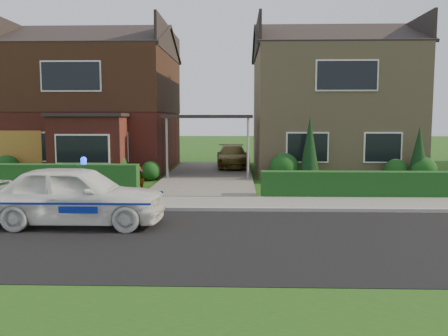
{
  "coord_description": "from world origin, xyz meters",
  "views": [
    {
      "loc": [
        1.3,
        -10.14,
        2.64
      ],
      "look_at": [
        0.88,
        3.5,
        1.19
      ],
      "focal_mm": 38.0,
      "sensor_mm": 36.0,
      "label": 1
    }
  ],
  "objects": [
    {
      "name": "ground",
      "position": [
        0.0,
        0.0,
        0.0
      ],
      "size": [
        120.0,
        120.0,
        0.0
      ],
      "primitive_type": "plane",
      "color": "#184312",
      "rests_on": "ground"
    },
    {
      "name": "road",
      "position": [
        0.0,
        0.0,
        0.0
      ],
      "size": [
        60.0,
        6.0,
        0.02
      ],
      "primitive_type": "cube",
      "color": "black",
      "rests_on": "ground"
    },
    {
      "name": "kerb",
      "position": [
        0.0,
        3.05,
        0.06
      ],
      "size": [
        60.0,
        0.16,
        0.12
      ],
      "primitive_type": "cube",
      "color": "#9E9993",
      "rests_on": "ground"
    },
    {
      "name": "sidewalk",
      "position": [
        0.0,
        4.1,
        0.05
      ],
      "size": [
        60.0,
        2.0,
        0.1
      ],
      "primitive_type": "cube",
      "color": "slate",
      "rests_on": "ground"
    },
    {
      "name": "driveway",
      "position": [
        0.0,
        11.0,
        0.06
      ],
      "size": [
        3.8,
        12.0,
        0.12
      ],
      "primitive_type": "cube",
      "color": "#666059",
      "rests_on": "ground"
    },
    {
      "name": "house_left",
      "position": [
        -5.78,
        13.9,
        3.81
      ],
      "size": [
        7.5,
        9.53,
        7.25
      ],
      "color": "maroon",
      "rests_on": "ground"
    },
    {
      "name": "house_right",
      "position": [
        5.8,
        13.99,
        3.66
      ],
      "size": [
        7.5,
        8.06,
        7.25
      ],
      "color": "tan",
      "rests_on": "ground"
    },
    {
      "name": "carport_link",
      "position": [
        0.0,
        10.95,
        2.66
      ],
      "size": [
        3.8,
        3.0,
        2.77
      ],
      "color": "black",
      "rests_on": "ground"
    },
    {
      "name": "garage_door",
      "position": [
        -8.25,
        9.96,
        1.05
      ],
      "size": [
        2.2,
        0.1,
        2.1
      ],
      "primitive_type": "cube",
      "color": "#966120",
      "rests_on": "ground"
    },
    {
      "name": "dwarf_wall",
      "position": [
        -5.8,
        5.3,
        0.18
      ],
      "size": [
        7.7,
        0.25,
        0.36
      ],
      "primitive_type": "cube",
      "color": "maroon",
      "rests_on": "ground"
    },
    {
      "name": "hedge_left",
      "position": [
        -5.8,
        5.45,
        0.0
      ],
      "size": [
        7.5,
        0.55,
        0.9
      ],
      "primitive_type": "cube",
      "color": "#133C17",
      "rests_on": "ground"
    },
    {
      "name": "hedge_right",
      "position": [
        5.8,
        5.35,
        0.0
      ],
      "size": [
        7.5,
        0.55,
        0.8
      ],
      "primitive_type": "cube",
      "color": "#133C17",
      "rests_on": "ground"
    },
    {
      "name": "shrub_left_far",
      "position": [
        -8.5,
        9.5,
        0.54
      ],
      "size": [
        1.08,
        1.08,
        1.08
      ],
      "primitive_type": "sphere",
      "color": "#133C17",
      "rests_on": "ground"
    },
    {
      "name": "shrub_left_mid",
      "position": [
        -4.0,
        9.3,
        0.66
      ],
      "size": [
        1.32,
        1.32,
        1.32
      ],
      "primitive_type": "sphere",
      "color": "#133C17",
      "rests_on": "ground"
    },
    {
      "name": "shrub_left_near",
      "position": [
        -2.4,
        9.6,
        0.42
      ],
      "size": [
        0.84,
        0.84,
        0.84
      ],
      "primitive_type": "sphere",
      "color": "#133C17",
      "rests_on": "ground"
    },
    {
      "name": "shrub_right_near",
      "position": [
        3.2,
        9.4,
        0.6
      ],
      "size": [
        1.2,
        1.2,
        1.2
      ],
      "primitive_type": "sphere",
      "color": "#133C17",
      "rests_on": "ground"
    },
    {
      "name": "shrub_right_mid",
      "position": [
        7.8,
        9.5,
        0.48
      ],
      "size": [
        0.96,
        0.96,
        0.96
      ],
      "primitive_type": "sphere",
      "color": "#133C17",
      "rests_on": "ground"
    },
    {
      "name": "shrub_right_far",
      "position": [
        8.8,
        9.2,
        0.54
      ],
      "size": [
        1.08,
        1.08,
        1.08
      ],
      "primitive_type": "sphere",
      "color": "#133C17",
      "rests_on": "ground"
    },
    {
      "name": "conifer_a",
      "position": [
        4.2,
        9.2,
        1.3
      ],
      "size": [
        0.9,
        0.9,
        2.6
      ],
      "primitive_type": "cone",
      "color": "black",
      "rests_on": "ground"
    },
    {
      "name": "conifer_b",
      "position": [
        8.6,
        9.2,
        1.1
      ],
      "size": [
        0.9,
        0.9,
        2.2
      ],
      "primitive_type": "cone",
      "color": "black",
      "rests_on": "ground"
    },
    {
      "name": "police_car",
      "position": [
        -2.68,
        1.2,
        0.74
      ],
      "size": [
        4.02,
        4.38,
        1.65
      ],
      "rotation": [
        0.0,
        0.0,
        1.57
      ],
      "color": "white",
      "rests_on": "ground"
    },
    {
      "name": "driveway_car",
      "position": [
        1.0,
        14.09,
        0.68
      ],
      "size": [
        1.78,
        3.95,
        1.12
      ],
      "primitive_type": "imported",
      "rotation": [
        0.0,
        0.0,
        0.05
      ],
      "color": "brown",
      "rests_on": "driveway"
    },
    {
      "name": "potted_plant_a",
      "position": [
        -5.72,
        6.0,
        0.38
      ],
      "size": [
        0.47,
        0.39,
        0.76
      ],
      "primitive_type": "imported",
      "rotation": [
        0.0,
        0.0,
        0.35
      ],
      "color": "gray",
      "rests_on": "ground"
    },
    {
      "name": "potted_plant_b",
      "position": [
        -5.77,
        9.0,
        0.34
      ],
      "size": [
        0.47,
        0.45,
        0.68
      ],
      "primitive_type": "imported",
      "rotation": [
        0.0,
        0.0,
        0.54
      ],
      "color": "gray",
      "rests_on": "ground"
    },
    {
      "name": "potted_plant_c",
      "position": [
        -2.5,
        7.62,
        0.42
      ],
      "size": [
        0.56,
        0.56,
        0.84
      ],
      "primitive_type": "imported",
      "rotation": [
        0.0,
        0.0,
        1.36
      ],
      "color": "gray",
      "rests_on": "ground"
    }
  ]
}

